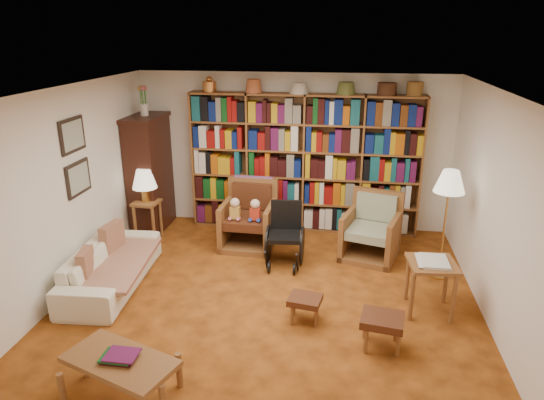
% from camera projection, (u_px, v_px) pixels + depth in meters
% --- Properties ---
extents(floor, '(5.00, 5.00, 0.00)m').
position_uv_depth(floor, '(269.00, 300.00, 5.92)').
color(floor, '#B05A1B').
rests_on(floor, ground).
extents(ceiling, '(5.00, 5.00, 0.00)m').
position_uv_depth(ceiling, '(268.00, 92.00, 5.09)').
color(ceiling, white).
rests_on(ceiling, wall_back).
extents(wall_back, '(5.00, 0.00, 5.00)m').
position_uv_depth(wall_back, '(293.00, 152.00, 7.83)').
color(wall_back, white).
rests_on(wall_back, floor).
extents(wall_front, '(5.00, 0.00, 5.00)m').
position_uv_depth(wall_front, '(209.00, 332.00, 3.17)').
color(wall_front, white).
rests_on(wall_front, floor).
extents(wall_left, '(0.00, 5.00, 5.00)m').
position_uv_depth(wall_left, '(65.00, 193.00, 5.86)').
color(wall_left, white).
rests_on(wall_left, floor).
extents(wall_right, '(0.00, 5.00, 5.00)m').
position_uv_depth(wall_right, '(500.00, 216.00, 5.15)').
color(wall_right, white).
rests_on(wall_right, floor).
extents(bookshelf, '(3.60, 0.30, 2.42)m').
position_uv_depth(bookshelf, '(304.00, 160.00, 7.67)').
color(bookshelf, brown).
rests_on(bookshelf, floor).
extents(curio_cabinet, '(0.50, 0.95, 2.40)m').
position_uv_depth(curio_cabinet, '(150.00, 172.00, 7.78)').
color(curio_cabinet, '#37180F').
rests_on(curio_cabinet, floor).
extents(framed_pictures, '(0.03, 0.52, 0.97)m').
position_uv_depth(framed_pictures, '(75.00, 157.00, 6.01)').
color(framed_pictures, black).
rests_on(framed_pictures, wall_left).
extents(sofa, '(1.89, 0.84, 0.54)m').
position_uv_depth(sofa, '(111.00, 266.00, 6.18)').
color(sofa, white).
rests_on(sofa, floor).
extents(sofa_throw, '(0.97, 1.59, 0.04)m').
position_uv_depth(sofa_throw, '(115.00, 264.00, 6.16)').
color(sofa_throw, beige).
rests_on(sofa_throw, sofa).
extents(cushion_left, '(0.18, 0.42, 0.40)m').
position_uv_depth(cushion_left, '(113.00, 241.00, 6.47)').
color(cushion_left, maroon).
rests_on(cushion_left, sofa).
extents(cushion_right, '(0.18, 0.36, 0.35)m').
position_uv_depth(cushion_right, '(86.00, 265.00, 5.81)').
color(cushion_right, maroon).
rests_on(cushion_right, sofa).
extents(side_table_lamp, '(0.40, 0.40, 0.62)m').
position_uv_depth(side_table_lamp, '(147.00, 212.00, 7.50)').
color(side_table_lamp, brown).
rests_on(side_table_lamp, floor).
extents(table_lamp, '(0.37, 0.37, 0.51)m').
position_uv_depth(table_lamp, '(144.00, 180.00, 7.32)').
color(table_lamp, '#BB8A3B').
rests_on(table_lamp, side_table_lamp).
extents(armchair_leather, '(0.80, 0.85, 0.99)m').
position_uv_depth(armchair_leather, '(250.00, 218.00, 7.37)').
color(armchair_leather, brown).
rests_on(armchair_leather, floor).
extents(armchair_sage, '(0.95, 0.96, 0.93)m').
position_uv_depth(armchair_sage, '(370.00, 232.00, 7.01)').
color(armchair_sage, brown).
rests_on(armchair_sage, floor).
extents(wheelchair, '(0.51, 0.71, 0.88)m').
position_uv_depth(wheelchair, '(285.00, 236.00, 6.75)').
color(wheelchair, black).
rests_on(wheelchair, floor).
extents(floor_lamp, '(0.39, 0.39, 1.47)m').
position_uv_depth(floor_lamp, '(450.00, 186.00, 6.07)').
color(floor_lamp, '#BB8A3B').
rests_on(floor_lamp, floor).
extents(side_table_papers, '(0.57, 0.57, 0.66)m').
position_uv_depth(side_table_papers, '(432.00, 271.00, 5.51)').
color(side_table_papers, brown).
rests_on(side_table_papers, floor).
extents(footstool_a, '(0.40, 0.36, 0.30)m').
position_uv_depth(footstool_a, '(305.00, 301.00, 5.42)').
color(footstool_a, '#502415').
rests_on(footstool_a, floor).
extents(footstool_b, '(0.48, 0.42, 0.36)m').
position_uv_depth(footstool_b, '(382.00, 322.00, 4.95)').
color(footstool_b, '#502415').
rests_on(footstool_b, floor).
extents(coffee_table, '(1.11, 0.82, 0.46)m').
position_uv_depth(coffee_table, '(120.00, 364.00, 4.25)').
color(coffee_table, brown).
rests_on(coffee_table, floor).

